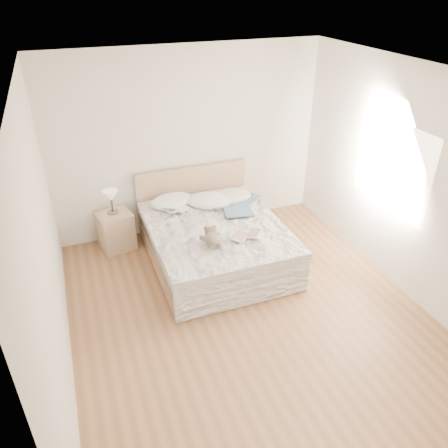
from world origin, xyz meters
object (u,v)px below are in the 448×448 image
Objects in this scene: photo_book at (175,209)px; childrens_book at (247,235)px; bed at (214,240)px; nightstand at (116,231)px; table_lamp at (111,197)px; teddy_bear at (212,244)px.

childrens_book is (0.66, -0.98, 0.00)m from photo_book.
bed is 0.69m from photo_book.
bed is at bearing -32.04° from nightstand.
nightstand is 0.53m from table_lamp.
nightstand is 1.71× the size of photo_book.
bed reaches higher than teddy_bear.
teddy_bear is (-0.49, -0.07, 0.02)m from childrens_book.
nightstand is 1.71× the size of teddy_bear.
table_lamp reaches higher than nightstand.
nightstand is 0.94m from photo_book.
teddy_bear is at bearing -54.25° from table_lamp.
childrens_book reaches higher than nightstand.
bed is at bearing 73.74° from teddy_bear.
nightstand is (-1.22, 0.76, -0.03)m from bed.
table_lamp is 1.98m from childrens_book.
bed is 6.27× the size of table_lamp.
bed is 1.54m from table_lamp.
bed reaches higher than nightstand.
teddy_bear is at bearing -129.67° from childrens_book.
nightstand is at bearing -178.85° from childrens_book.
teddy_bear is at bearing -111.09° from bed.
photo_book is at bearing 166.03° from childrens_book.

